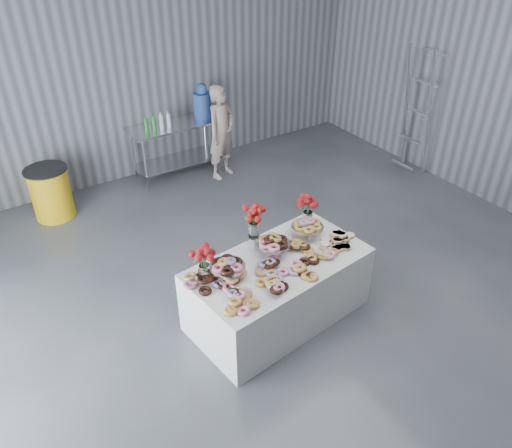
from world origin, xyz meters
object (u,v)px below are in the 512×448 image
at_px(water_jug, 202,102).
at_px(trash_barrel, 51,193).
at_px(display_table, 278,289).
at_px(prep_table, 176,140).
at_px(person, 221,132).
at_px(stepladder, 417,111).

distance_m(water_jug, trash_barrel, 2.69).
distance_m(display_table, prep_table, 3.68).
relative_size(prep_table, trash_barrel, 1.98).
bearing_deg(display_table, trash_barrel, 113.77).
distance_m(prep_table, person, 0.75).
bearing_deg(prep_table, trash_barrel, -174.81).
distance_m(water_jug, stepladder, 3.44).
height_order(prep_table, person, person).
relative_size(display_table, stepladder, 0.92).
bearing_deg(prep_table, display_table, -98.65).
bearing_deg(water_jug, person, -76.27).
height_order(prep_table, water_jug, water_jug).
bearing_deg(stepladder, trash_barrel, 161.75).
bearing_deg(stepladder, display_table, -156.71).
bearing_deg(stepladder, water_jug, 145.13).
bearing_deg(trash_barrel, display_table, -66.23).
bearing_deg(person, trash_barrel, 154.57).
height_order(display_table, stepladder, stepladder).
xyz_separation_m(trash_barrel, stepladder, (5.39, -1.78, 0.65)).
bearing_deg(trash_barrel, stepladder, -18.25).
height_order(display_table, person, person).
relative_size(trash_barrel, stepladder, 0.37).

